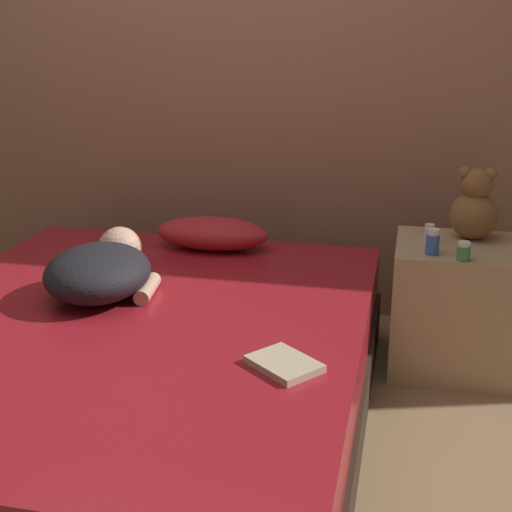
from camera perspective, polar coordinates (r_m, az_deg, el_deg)
The scene contains 11 objects.
ground_plane at distance 2.81m, azimuth -9.83°, elevation -13.45°, with size 12.00×12.00×0.00m, color #937551.
wall_back at distance 3.65m, azimuth -2.92°, elevation 15.78°, with size 8.00×0.06×2.60m.
bed at distance 2.69m, azimuth -10.09°, elevation -9.40°, with size 1.72×2.10×0.45m.
nightstand at distance 3.22m, azimuth 15.81°, elevation -3.93°, with size 0.55×0.49×0.56m.
pillow at distance 3.30m, azimuth -3.51°, elevation 1.82°, with size 0.53×0.27×0.15m.
person_lying at distance 2.82m, azimuth -12.20°, elevation -1.01°, with size 0.46×0.67×0.20m.
teddy_bear at distance 3.20m, azimuth 17.08°, elevation 3.70°, with size 0.20×0.20×0.31m.
bottle_blue at distance 2.96m, azimuth 13.95°, elevation 1.10°, with size 0.05×0.05×0.11m.
bottle_green at distance 2.92m, azimuth 16.27°, elevation 0.36°, with size 0.05×0.05×0.08m.
bottle_clear at distance 3.09m, azimuth 13.68°, elevation 1.70°, with size 0.04×0.04×0.09m.
book at distance 2.21m, azimuth 2.27°, elevation -8.62°, with size 0.26×0.25×0.02m.
Camera 1 is at (0.96, -2.19, 1.47)m, focal length 50.00 mm.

